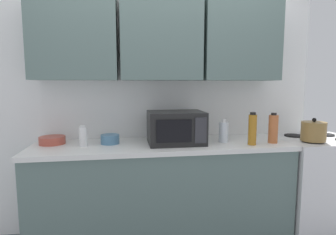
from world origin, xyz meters
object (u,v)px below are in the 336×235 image
object	(u,v)px
bottle_amber_vinegar	(252,129)
bowl_mixing_large	(110,139)
bowl_ceramic_small	(52,140)
bottle_clear_tall	(224,132)
bottle_white_jar	(83,136)
stove_range	(316,184)
bottle_spice_jar	(273,129)
kettle	(313,131)
microwave	(176,127)

from	to	relation	value
bottle_amber_vinegar	bowl_mixing_large	size ratio (longest dim) A/B	1.75
bottle_amber_vinegar	bowl_ceramic_small	world-z (taller)	bottle_amber_vinegar
bottle_amber_vinegar	bowl_ceramic_small	distance (m)	1.72
bottle_clear_tall	bowl_mixing_large	world-z (taller)	bottle_clear_tall
bottle_white_jar	bowl_ceramic_small	bearing A→B (deg)	154.59
stove_range	bottle_clear_tall	bearing A→B (deg)	-179.12
bottle_clear_tall	bottle_spice_jar	xyz separation A→B (m)	(0.42, -0.10, 0.03)
bottle_white_jar	kettle	bearing A→B (deg)	-4.00
bottle_spice_jar	stove_range	bearing A→B (deg)	11.83
stove_range	bottle_clear_tall	world-z (taller)	bottle_clear_tall
bottle_spice_jar	bowl_ceramic_small	bearing A→B (deg)	172.64
bottle_amber_vinegar	stove_range	bearing A→B (deg)	11.95
stove_range	bottle_spice_jar	distance (m)	0.80
microwave	bowl_ceramic_small	world-z (taller)	microwave
bottle_spice_jar	bottle_white_jar	bearing A→B (deg)	176.00
bottle_clear_tall	bottle_spice_jar	bearing A→B (deg)	-13.33
stove_range	bottle_amber_vinegar	xyz separation A→B (m)	(-0.76, -0.16, 0.58)
kettle	bottle_spice_jar	bearing A→B (deg)	176.01
kettle	bottle_white_jar	xyz separation A→B (m)	(-2.01, 0.14, -0.01)
bottle_clear_tall	bottle_white_jar	xyz separation A→B (m)	(-1.21, 0.02, -0.01)
stove_range	bottle_amber_vinegar	size ratio (longest dim) A/B	3.27
stove_range	kettle	size ratio (longest dim) A/B	4.36
bowl_ceramic_small	bottle_amber_vinegar	bearing A→B (deg)	-9.85
microwave	bottle_spice_jar	xyz separation A→B (m)	(0.85, -0.11, -0.01)
bottle_white_jar	bowl_mixing_large	distance (m)	0.23
stove_range	bottle_white_jar	world-z (taller)	bottle_white_jar
bowl_ceramic_small	bowl_mixing_large	size ratio (longest dim) A/B	1.37
kettle	bowl_ceramic_small	bearing A→B (deg)	173.18
bottle_clear_tall	microwave	bearing A→B (deg)	178.19
kettle	bottle_amber_vinegar	bearing A→B (deg)	-177.96
bottle_amber_vinegar	bottle_spice_jar	distance (m)	0.22
microwave	stove_range	bearing A→B (deg)	0.05
bottle_amber_vinegar	bottle_spice_jar	world-z (taller)	bottle_amber_vinegar
bottle_white_jar	bottle_amber_vinegar	bearing A→B (deg)	-6.50
stove_range	bowl_ceramic_small	world-z (taller)	bowl_ceramic_small
kettle	bowl_mixing_large	bearing A→B (deg)	173.39
bottle_white_jar	bottle_amber_vinegar	distance (m)	1.43
stove_range	bowl_ceramic_small	bearing A→B (deg)	176.89
bottle_white_jar	bottle_spice_jar	bearing A→B (deg)	-4.00
bottle_white_jar	bowl_mixing_large	world-z (taller)	bottle_white_jar
bowl_ceramic_small	stove_range	bearing A→B (deg)	-3.11
bottle_spice_jar	microwave	bearing A→B (deg)	172.44
kettle	bowl_ceramic_small	world-z (taller)	kettle
kettle	bottle_white_jar	size ratio (longest dim) A/B	1.18
bottle_clear_tall	bottle_spice_jar	size ratio (longest dim) A/B	0.77
bottle_spice_jar	bowl_mixing_large	size ratio (longest dim) A/B	1.67
stove_range	bowl_mixing_large	size ratio (longest dim) A/B	5.73
bottle_white_jar	bottle_amber_vinegar	size ratio (longest dim) A/B	0.63
kettle	bottle_amber_vinegar	world-z (taller)	bottle_amber_vinegar
bowl_ceramic_small	bowl_mixing_large	xyz separation A→B (m)	(0.49, -0.07, 0.01)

